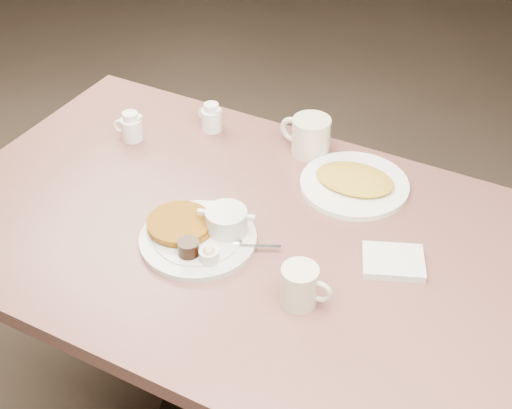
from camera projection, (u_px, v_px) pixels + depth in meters
The scene contains 8 objects.
diner_table at pixel (252, 286), 1.73m from camera, with size 1.50×0.90×0.75m.
main_plate at pixel (201, 232), 1.59m from camera, with size 0.35×0.33×0.07m.
coffee_mug_near at pixel (301, 285), 1.43m from camera, with size 0.11×0.08×0.09m.
napkin at pixel (393, 262), 1.54m from camera, with size 0.16×0.15×0.02m.
coffee_mug_far at pixel (310, 136), 1.85m from camera, with size 0.15×0.11×0.10m.
creamer_left at pixel (131, 127), 1.91m from camera, with size 0.08×0.06×0.08m.
creamer_right at pixel (211, 118), 1.94m from camera, with size 0.09×0.07×0.08m.
hash_plate at pixel (354, 183), 1.75m from camera, with size 0.28×0.28×0.04m.
Camera 1 is at (0.59, -1.08, 1.82)m, focal length 49.95 mm.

